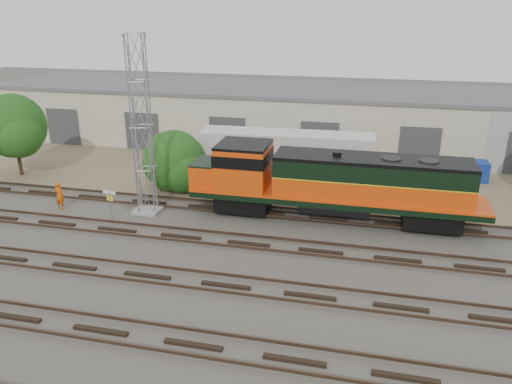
% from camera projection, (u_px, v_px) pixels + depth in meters
% --- Properties ---
extents(ground, '(140.00, 140.00, 0.00)m').
position_uv_depth(ground, '(242.00, 257.00, 26.33)').
color(ground, '#47423A').
rests_on(ground, ground).
extents(dirt_strip, '(80.00, 16.00, 0.02)m').
position_uv_depth(dirt_strip, '(289.00, 170.00, 39.98)').
color(dirt_strip, '#726047').
rests_on(dirt_strip, ground).
extents(tracks, '(80.00, 20.40, 0.28)m').
position_uv_depth(tracks, '(226.00, 285.00, 23.57)').
color(tracks, black).
rests_on(tracks, ground).
extents(warehouse, '(58.40, 10.40, 5.30)m').
position_uv_depth(warehouse, '(305.00, 117.00, 46.29)').
color(warehouse, beige).
rests_on(warehouse, ground).
extents(locomotive, '(17.73, 3.11, 4.26)m').
position_uv_depth(locomotive, '(330.00, 182.00, 30.08)').
color(locomotive, black).
rests_on(locomotive, tracks).
extents(signal_tower, '(1.62, 1.62, 11.01)m').
position_uv_depth(signal_tower, '(142.00, 130.00, 30.24)').
color(signal_tower, gray).
rests_on(signal_tower, ground).
extents(sign_post, '(0.85, 0.11, 2.08)m').
position_uv_depth(sign_post, '(110.00, 200.00, 30.08)').
color(sign_post, gray).
rests_on(sign_post, ground).
extents(worker, '(0.73, 0.53, 1.86)m').
position_uv_depth(worker, '(59.00, 196.00, 32.19)').
color(worker, '#D0550B').
rests_on(worker, ground).
extents(semi_trailer, '(12.60, 3.01, 3.85)m').
position_uv_depth(semi_trailer, '(290.00, 152.00, 36.34)').
color(semi_trailer, silver).
rests_on(semi_trailer, ground).
extents(dumpster_blue, '(1.68, 1.59, 1.50)m').
position_uv_depth(dumpster_blue, '(476.00, 171.00, 37.47)').
color(dumpster_blue, navy).
rests_on(dumpster_blue, ground).
extents(tree_west, '(5.08, 4.84, 6.33)m').
position_uv_depth(tree_west, '(15.00, 128.00, 37.38)').
color(tree_west, '#382619').
rests_on(tree_west, ground).
extents(tree_mid, '(4.70, 4.48, 4.48)m').
position_uv_depth(tree_mid, '(176.00, 164.00, 35.50)').
color(tree_mid, '#382619').
rests_on(tree_mid, ground).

